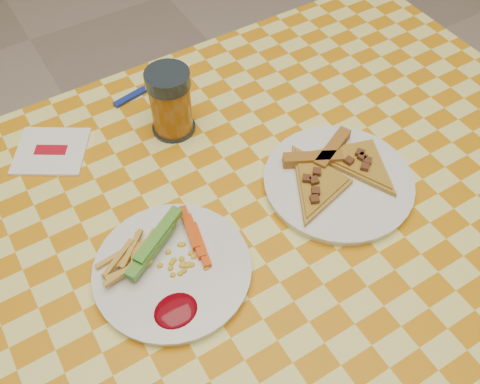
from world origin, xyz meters
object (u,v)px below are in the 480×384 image
Objects in this scene: plate_left at (173,271)px; plate_right at (338,183)px; drink_glass at (171,103)px; table at (241,255)px.

plate_left is 0.94× the size of plate_right.
table is at bearing -92.71° from drink_glass.
plate_right is (0.30, 0.01, 0.00)m from plate_left.
drink_glass reaches higher than plate_right.
table is at bearing 177.76° from plate_right.
table is 10.30× the size of drink_glass.
drink_glass reaches higher than table.
drink_glass is at bearing 87.29° from table.
plate_left and plate_right have the same top height.
drink_glass is (0.01, 0.25, 0.13)m from table.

